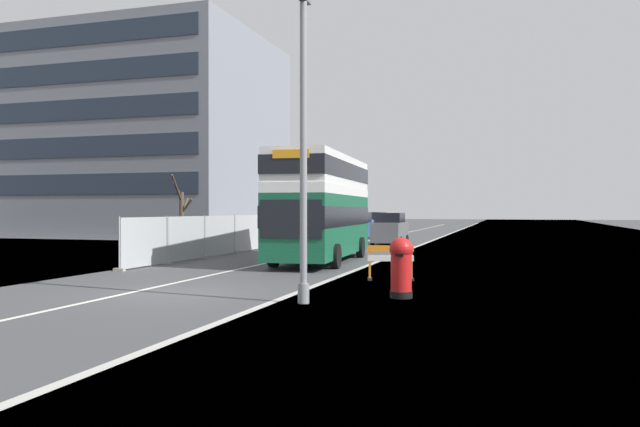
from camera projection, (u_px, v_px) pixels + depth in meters
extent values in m
cube|color=#424244|center=(169.00, 295.00, 17.31)|extent=(140.00, 280.00, 0.10)
cube|color=#B2AFA8|center=(281.00, 299.00, 16.32)|extent=(0.24, 196.00, 0.01)
cube|color=silver|center=(133.00, 292.00, 17.65)|extent=(0.16, 168.00, 0.01)
cube|color=#145638|center=(322.00, 225.00, 27.98)|extent=(3.25, 10.27, 2.63)
cube|color=white|center=(322.00, 191.00, 27.97)|extent=(3.25, 10.27, 0.40)
cube|color=white|center=(322.00, 172.00, 27.96)|extent=(3.22, 10.16, 1.34)
cube|color=black|center=(322.00, 216.00, 27.97)|extent=(3.29, 10.37, 0.84)
cube|color=black|center=(322.00, 172.00, 27.96)|extent=(3.27, 10.32, 0.74)
cube|color=black|center=(291.00, 219.00, 23.03)|extent=(2.37, 0.22, 1.45)
cube|color=orange|center=(291.00, 154.00, 23.02)|extent=(1.42, 0.16, 0.32)
cube|color=#145638|center=(322.00, 250.00, 27.98)|extent=(3.29, 10.37, 0.36)
cylinder|color=black|center=(274.00, 255.00, 25.23)|extent=(0.37, 1.02, 1.00)
cylinder|color=black|center=(336.00, 256.00, 24.63)|extent=(0.37, 1.02, 1.00)
cylinder|color=black|center=(310.00, 247.00, 30.99)|extent=(0.37, 1.02, 1.00)
cylinder|color=black|center=(360.00, 247.00, 30.39)|extent=(0.37, 1.02, 1.00)
cylinder|color=gray|center=(303.00, 153.00, 15.50)|extent=(0.18, 0.18, 7.54)
cylinder|color=gray|center=(303.00, 293.00, 15.52)|extent=(0.29, 0.29, 0.50)
cylinder|color=black|center=(401.00, 294.00, 16.50)|extent=(0.60, 0.60, 0.18)
cylinder|color=red|center=(401.00, 270.00, 16.50)|extent=(0.56, 0.56, 1.12)
sphere|color=red|center=(401.00, 249.00, 16.49)|extent=(0.62, 0.62, 0.62)
cube|color=black|center=(399.00, 255.00, 16.22)|extent=(0.22, 0.03, 0.07)
cube|color=orange|center=(391.00, 249.00, 20.60)|extent=(1.50, 0.45, 0.20)
cube|color=white|center=(391.00, 258.00, 20.60)|extent=(1.50, 0.45, 0.20)
cube|color=orange|center=(370.00, 264.00, 20.64)|extent=(0.08, 0.08, 1.05)
cube|color=black|center=(370.00, 279.00, 20.64)|extent=(0.24, 0.46, 0.08)
cube|color=orange|center=(411.00, 265.00, 20.56)|extent=(0.08, 0.08, 1.05)
cube|color=black|center=(411.00, 279.00, 20.57)|extent=(0.24, 0.46, 0.08)
cube|color=#A8AAAD|center=(145.00, 242.00, 25.20)|extent=(0.04, 3.26, 1.99)
cube|color=#A8AAAD|center=(187.00, 238.00, 28.44)|extent=(0.04, 3.26, 1.99)
cube|color=#A8AAAD|center=(220.00, 235.00, 31.69)|extent=(0.04, 3.26, 1.99)
cube|color=#A8AAAD|center=(247.00, 233.00, 34.94)|extent=(0.04, 3.26, 1.99)
cube|color=#A8AAAD|center=(270.00, 231.00, 38.18)|extent=(0.04, 3.26, 1.99)
cube|color=#A8AAAD|center=(289.00, 229.00, 41.43)|extent=(0.04, 3.26, 1.99)
cube|color=#A8AAAD|center=(305.00, 228.00, 44.68)|extent=(0.04, 3.26, 1.99)
cylinder|color=#939699|center=(119.00, 244.00, 23.57)|extent=(0.06, 0.06, 2.09)
cube|color=gray|center=(119.00, 270.00, 23.58)|extent=(0.44, 0.20, 0.12)
cylinder|color=#939699|center=(167.00, 240.00, 26.82)|extent=(0.06, 0.06, 2.09)
cube|color=gray|center=(167.00, 262.00, 26.82)|extent=(0.44, 0.20, 0.12)
cylinder|color=#939699|center=(204.00, 236.00, 30.07)|extent=(0.06, 0.06, 2.09)
cube|color=gray|center=(204.00, 257.00, 30.07)|extent=(0.44, 0.20, 0.12)
cylinder|color=#939699|center=(234.00, 234.00, 33.31)|extent=(0.06, 0.06, 2.09)
cube|color=gray|center=(234.00, 252.00, 33.32)|extent=(0.44, 0.20, 0.12)
cylinder|color=#939699|center=(259.00, 232.00, 36.56)|extent=(0.06, 0.06, 2.09)
cube|color=gray|center=(259.00, 248.00, 36.57)|extent=(0.44, 0.20, 0.12)
cylinder|color=#939699|center=(280.00, 230.00, 39.81)|extent=(0.06, 0.06, 2.09)
cube|color=gray|center=(280.00, 245.00, 39.81)|extent=(0.44, 0.20, 0.12)
cylinder|color=#939699|center=(297.00, 228.00, 43.05)|extent=(0.06, 0.06, 2.09)
cube|color=gray|center=(297.00, 243.00, 43.06)|extent=(0.44, 0.20, 0.12)
cylinder|color=#939699|center=(312.00, 227.00, 46.30)|extent=(0.06, 0.06, 2.09)
cube|color=gray|center=(312.00, 240.00, 46.31)|extent=(0.44, 0.20, 0.12)
cube|color=slate|center=(390.00, 232.00, 41.83)|extent=(1.86, 4.01, 1.30)
cube|color=black|center=(390.00, 218.00, 41.82)|extent=(1.71, 2.20, 0.65)
cylinder|color=black|center=(407.00, 239.00, 42.74)|extent=(0.20, 0.60, 0.60)
cylinder|color=black|center=(380.00, 239.00, 43.29)|extent=(0.20, 0.60, 0.60)
cylinder|color=black|center=(400.00, 241.00, 40.37)|extent=(0.20, 0.60, 0.60)
cylinder|color=black|center=(372.00, 241.00, 40.92)|extent=(0.20, 0.60, 0.60)
cube|color=navy|center=(358.00, 229.00, 50.68)|extent=(1.85, 4.13, 1.14)
cube|color=black|center=(358.00, 217.00, 50.67)|extent=(1.70, 2.27, 0.82)
cylinder|color=black|center=(373.00, 234.00, 51.63)|extent=(0.20, 0.60, 0.60)
cylinder|color=black|center=(351.00, 234.00, 52.18)|extent=(0.20, 0.60, 0.60)
cylinder|color=black|center=(366.00, 235.00, 49.19)|extent=(0.20, 0.60, 0.60)
cylinder|color=black|center=(343.00, 235.00, 49.73)|extent=(0.20, 0.60, 0.60)
cube|color=silver|center=(376.00, 226.00, 56.87)|extent=(1.75, 4.21, 1.25)
cube|color=black|center=(376.00, 216.00, 56.87)|extent=(1.61, 2.31, 0.69)
cylinder|color=black|center=(388.00, 232.00, 57.86)|extent=(0.20, 0.60, 0.60)
cylinder|color=black|center=(370.00, 231.00, 58.38)|extent=(0.20, 0.60, 0.60)
cylinder|color=black|center=(382.00, 233.00, 55.37)|extent=(0.20, 0.60, 0.60)
cylinder|color=black|center=(363.00, 232.00, 55.89)|extent=(0.20, 0.60, 0.60)
cylinder|color=#4C3D2D|center=(182.00, 218.00, 43.60)|extent=(0.33, 0.33, 3.58)
cylinder|color=#4C3D2D|center=(187.00, 206.00, 43.41)|extent=(1.00, 0.29, 1.08)
cylinder|color=#4C3D2D|center=(185.00, 206.00, 44.21)|extent=(0.31, 1.32, 1.27)
cylinder|color=#4C3D2D|center=(177.00, 189.00, 43.65)|extent=(0.78, 0.19, 1.14)
cylinder|color=#4C3D2D|center=(177.00, 188.00, 42.79)|extent=(0.33, 1.72, 1.88)
cube|color=gray|center=(123.00, 139.00, 59.55)|extent=(27.50, 17.96, 18.21)
cube|color=#232D3D|center=(58.00, 185.00, 50.98)|extent=(25.85, 0.08, 1.70)
cube|color=#232D3D|center=(58.00, 148.00, 50.96)|extent=(25.85, 0.08, 1.70)
cube|color=#232D3D|center=(58.00, 111.00, 50.94)|extent=(25.85, 0.08, 1.70)
cube|color=#232D3D|center=(57.00, 74.00, 50.92)|extent=(25.85, 0.08, 1.70)
cube|color=#232D3D|center=(57.00, 37.00, 50.90)|extent=(25.85, 0.08, 1.70)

